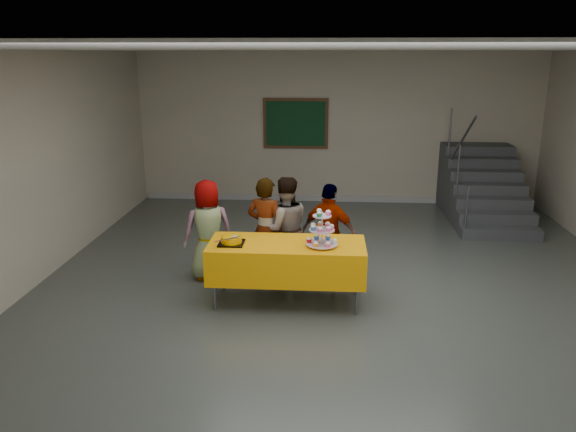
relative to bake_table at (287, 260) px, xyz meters
name	(u,v)px	position (x,y,z in m)	size (l,w,h in m)	color
room_shell	(345,130)	(0.66, -0.03, 1.57)	(10.00, 10.04, 3.02)	#4C514C
bake_table	(287,260)	(0.00, 0.00, 0.00)	(1.88, 0.78, 0.77)	#595960
cupcake_stand	(322,232)	(0.42, -0.08, 0.39)	(0.38, 0.38, 0.44)	silver
bear_cake	(231,239)	(-0.66, -0.07, 0.27)	(0.32, 0.36, 0.12)	black
schoolchild_a	(208,230)	(-1.11, 0.73, 0.12)	(0.66, 0.43, 1.36)	slate
schoolchild_b	(266,230)	(-0.33, 0.68, 0.15)	(0.52, 0.34, 1.42)	slate
schoolchild_c	(285,229)	(-0.08, 0.77, 0.15)	(0.69, 0.53, 1.41)	slate
schoolchild_d	(329,233)	(0.51, 0.74, 0.11)	(0.78, 0.33, 1.33)	slate
staircase	(481,190)	(3.35, 4.08, -0.07)	(1.30, 2.40, 2.04)	#424447
noticeboard	(296,124)	(-0.18, 4.92, 1.04)	(1.30, 0.05, 1.00)	#472B16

